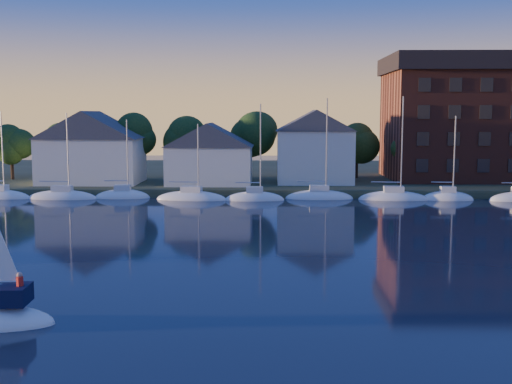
{
  "coord_description": "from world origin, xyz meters",
  "views": [
    {
      "loc": [
        2.31,
        -27.6,
        10.34
      ],
      "look_at": [
        1.04,
        22.0,
        4.23
      ],
      "focal_mm": 45.0,
      "sensor_mm": 36.0,
      "label": 1
    }
  ],
  "objects_px": {
    "clubhouse_centre": "(210,153)",
    "condo_block": "(495,117)",
    "clubhouse_east": "(315,146)",
    "clubhouse_west": "(92,146)"
  },
  "relations": [
    {
      "from": "clubhouse_centre",
      "to": "clubhouse_east",
      "type": "bearing_deg",
      "value": 8.13
    },
    {
      "from": "clubhouse_centre",
      "to": "clubhouse_east",
      "type": "relative_size",
      "value": 1.1
    },
    {
      "from": "clubhouse_west",
      "to": "clubhouse_centre",
      "type": "bearing_deg",
      "value": -3.58
    },
    {
      "from": "clubhouse_centre",
      "to": "clubhouse_east",
      "type": "height_order",
      "value": "clubhouse_east"
    },
    {
      "from": "clubhouse_west",
      "to": "clubhouse_east",
      "type": "height_order",
      "value": "clubhouse_east"
    },
    {
      "from": "clubhouse_west",
      "to": "clubhouse_centre",
      "type": "height_order",
      "value": "clubhouse_west"
    },
    {
      "from": "clubhouse_west",
      "to": "clubhouse_east",
      "type": "xyz_separation_m",
      "value": [
        30.0,
        1.0,
        0.07
      ]
    },
    {
      "from": "clubhouse_centre",
      "to": "condo_block",
      "type": "xyz_separation_m",
      "value": [
        40.0,
        7.95,
        4.66
      ]
    },
    {
      "from": "clubhouse_east",
      "to": "condo_block",
      "type": "bearing_deg",
      "value": 12.89
    },
    {
      "from": "clubhouse_centre",
      "to": "clubhouse_west",
      "type": "bearing_deg",
      "value": 176.42
    }
  ]
}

